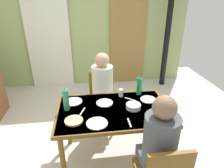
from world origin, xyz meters
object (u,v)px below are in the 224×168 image
(person_far_diner, at_px, (103,83))
(dining_table, at_px, (114,115))
(water_bottle_green_far, at_px, (139,86))
(serving_bowl_center, at_px, (133,106))
(chair_far_diner, at_px, (102,96))
(person_near_diner, at_px, (160,140))
(water_bottle_green_near, at_px, (66,99))

(person_far_diner, bearing_deg, dining_table, 96.58)
(water_bottle_green_far, height_order, serving_bowl_center, water_bottle_green_far)
(dining_table, xyz_separation_m, person_far_diner, (-0.07, 0.62, 0.13))
(dining_table, relative_size, chair_far_diner, 1.49)
(person_far_diner, xyz_separation_m, serving_bowl_center, (0.30, -0.64, -0.02))
(chair_far_diner, height_order, water_bottle_green_far, water_bottle_green_far)
(dining_table, height_order, water_bottle_green_far, water_bottle_green_far)
(chair_far_diner, height_order, person_near_diner, person_near_diner)
(water_bottle_green_near, bearing_deg, person_near_diner, -39.20)
(water_bottle_green_near, distance_m, water_bottle_green_far, 0.95)
(water_bottle_green_far, bearing_deg, person_far_diner, 146.85)
(chair_far_diner, distance_m, water_bottle_green_near, 0.91)
(serving_bowl_center, bearing_deg, person_near_diner, -81.95)
(chair_far_diner, bearing_deg, water_bottle_green_far, 136.34)
(person_near_diner, bearing_deg, person_far_diner, 107.19)
(dining_table, xyz_separation_m, water_bottle_green_far, (0.38, 0.33, 0.20))
(chair_far_diner, relative_size, serving_bowl_center, 5.12)
(person_far_diner, bearing_deg, water_bottle_green_far, 146.85)
(person_near_diner, relative_size, water_bottle_green_far, 2.94)
(chair_far_diner, xyz_separation_m, water_bottle_green_far, (0.45, -0.43, 0.36))
(serving_bowl_center, bearing_deg, water_bottle_green_far, 65.61)
(chair_far_diner, bearing_deg, dining_table, 95.40)
(water_bottle_green_near, bearing_deg, water_bottle_green_far, 15.92)
(dining_table, height_order, water_bottle_green_near, water_bottle_green_near)
(person_near_diner, distance_m, serving_bowl_center, 0.62)
(dining_table, relative_size, water_bottle_green_far, 4.96)
(chair_far_diner, relative_size, water_bottle_green_near, 3.07)
(person_far_diner, relative_size, water_bottle_green_near, 2.71)
(person_near_diner, bearing_deg, serving_bowl_center, 98.05)
(person_near_diner, distance_m, person_far_diner, 1.30)
(person_far_diner, xyz_separation_m, water_bottle_green_near, (-0.46, -0.56, 0.08))
(dining_table, distance_m, person_near_diner, 0.71)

